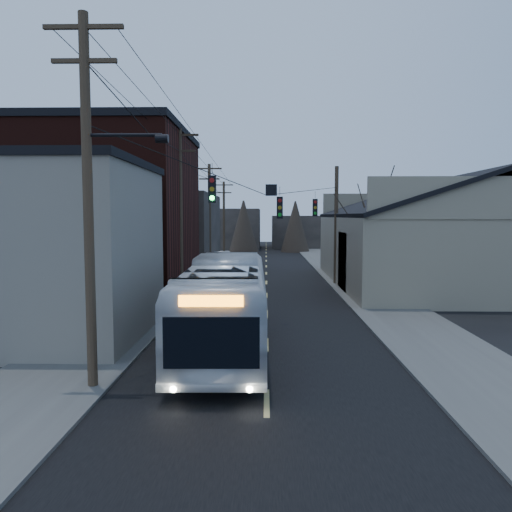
% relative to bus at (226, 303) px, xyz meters
% --- Properties ---
extents(ground, '(160.00, 160.00, 0.00)m').
position_rel_bus_xyz_m(ground, '(1.53, -7.56, -1.70)').
color(ground, black).
rests_on(ground, ground).
extents(road_surface, '(9.00, 110.00, 0.02)m').
position_rel_bus_xyz_m(road_surface, '(1.53, 22.44, -1.69)').
color(road_surface, black).
rests_on(road_surface, ground).
extents(sidewalk_left, '(4.00, 110.00, 0.12)m').
position_rel_bus_xyz_m(sidewalk_left, '(-4.97, 22.44, -1.64)').
color(sidewalk_left, '#474744').
rests_on(sidewalk_left, ground).
extents(sidewalk_right, '(4.00, 110.00, 0.12)m').
position_rel_bus_xyz_m(sidewalk_right, '(8.03, 22.44, -1.64)').
color(sidewalk_right, '#474744').
rests_on(sidewalk_right, ground).
extents(building_clapboard, '(8.00, 8.00, 7.00)m').
position_rel_bus_xyz_m(building_clapboard, '(-7.47, 1.44, 1.80)').
color(building_clapboard, gray).
rests_on(building_clapboard, ground).
extents(building_brick, '(10.00, 12.00, 10.00)m').
position_rel_bus_xyz_m(building_brick, '(-8.47, 12.44, 3.30)').
color(building_brick, black).
rests_on(building_brick, ground).
extents(building_left_far, '(9.00, 14.00, 7.00)m').
position_rel_bus_xyz_m(building_left_far, '(-7.97, 28.44, 1.80)').
color(building_left_far, '#2D2824').
rests_on(building_left_far, ground).
extents(warehouse, '(16.16, 20.60, 7.73)m').
position_rel_bus_xyz_m(warehouse, '(14.53, 17.44, 1.00)').
color(warehouse, '#7E745B').
rests_on(warehouse, ground).
extents(building_far_left, '(10.00, 12.00, 6.00)m').
position_rel_bus_xyz_m(building_far_left, '(-4.47, 57.44, 1.30)').
color(building_far_left, '#2D2824').
rests_on(building_far_left, ground).
extents(building_far_right, '(12.00, 14.00, 5.00)m').
position_rel_bus_xyz_m(building_far_right, '(8.53, 62.44, 0.80)').
color(building_far_right, '#2D2824').
rests_on(building_far_right, ground).
extents(bare_tree, '(0.40, 0.40, 7.20)m').
position_rel_bus_xyz_m(bare_tree, '(8.03, 12.44, 1.90)').
color(bare_tree, black).
rests_on(bare_tree, ground).
extents(utility_lines, '(11.24, 45.28, 10.50)m').
position_rel_bus_xyz_m(utility_lines, '(-1.58, 16.58, 3.26)').
color(utility_lines, '#382B1E').
rests_on(utility_lines, ground).
extents(bus, '(3.09, 12.24, 3.39)m').
position_rel_bus_xyz_m(bus, '(0.00, 0.00, 0.00)').
color(bus, silver).
rests_on(bus, ground).
extents(parked_car, '(2.10, 4.93, 1.58)m').
position_rel_bus_xyz_m(parked_car, '(-2.77, 28.80, -0.91)').
color(parked_car, '#B1B5B9').
rests_on(parked_car, ground).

